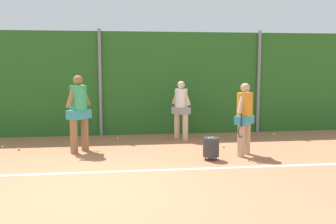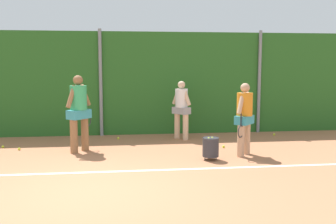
{
  "view_description": "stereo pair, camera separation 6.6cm",
  "coord_description": "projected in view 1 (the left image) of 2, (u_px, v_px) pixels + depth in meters",
  "views": [
    {
      "loc": [
        0.52,
        -6.35,
        2.1
      ],
      "look_at": [
        1.75,
        3.15,
        0.92
      ],
      "focal_mm": 41.31,
      "sensor_mm": 36.0,
      "label": 1
    },
    {
      "loc": [
        0.59,
        -6.36,
        2.1
      ],
      "look_at": [
        1.75,
        3.15,
        0.92
      ],
      "focal_mm": 41.31,
      "sensor_mm": 36.0,
      "label": 2
    }
  ],
  "objects": [
    {
      "name": "tennis_ball_3",
      "position": [
        3.0,
        147.0,
        9.74
      ],
      "size": [
        0.07,
        0.07,
        0.07
      ],
      "primitive_type": "sphere",
      "color": "#CCDB33",
      "rests_on": "ground_plane"
    },
    {
      "name": "ground_plane",
      "position": [
        94.0,
        167.0,
        7.97
      ],
      "size": [
        25.67,
        25.67,
        0.0
      ],
      "primitive_type": "plane",
      "color": "#B2704C"
    },
    {
      "name": "fence_post_center",
      "position": [
        100.0,
        83.0,
        11.28
      ],
      "size": [
        0.1,
        0.1,
        3.12
      ],
      "primitive_type": "cylinder",
      "color": "gray",
      "rests_on": "ground_plane"
    },
    {
      "name": "hedge_fence_backdrop",
      "position": [
        100.0,
        84.0,
        11.45
      ],
      "size": [
        16.69,
        0.25,
        3.06
      ],
      "primitive_type": "cube",
      "color": "#286023",
      "rests_on": "ground_plane"
    },
    {
      "name": "ball_hopper",
      "position": [
        211.0,
        147.0,
        8.53
      ],
      "size": [
        0.36,
        0.36,
        0.51
      ],
      "color": "#2D2D33",
      "rests_on": "ground_plane"
    },
    {
      "name": "court_baseline_paint",
      "position": [
        93.0,
        172.0,
        7.55
      ],
      "size": [
        12.2,
        0.1,
        0.01
      ],
      "primitive_type": "cube",
      "color": "white",
      "rests_on": "ground_plane"
    },
    {
      "name": "tennis_ball_5",
      "position": [
        274.0,
        134.0,
        11.49
      ],
      "size": [
        0.07,
        0.07,
        0.07
      ],
      "primitive_type": "sphere",
      "color": "#CCDB33",
      "rests_on": "ground_plane"
    },
    {
      "name": "player_midcourt",
      "position": [
        79.0,
        109.0,
        9.22
      ],
      "size": [
        0.59,
        0.7,
        1.85
      ],
      "rotation": [
        0.0,
        0.0,
        0.87
      ],
      "color": "#8C603D",
      "rests_on": "ground_plane"
    },
    {
      "name": "tennis_ball_0",
      "position": [
        118.0,
        138.0,
        10.88
      ],
      "size": [
        0.07,
        0.07,
        0.07
      ],
      "primitive_type": "sphere",
      "color": "#CCDB33",
      "rests_on": "ground_plane"
    },
    {
      "name": "player_foreground_near",
      "position": [
        244.0,
        115.0,
        8.89
      ],
      "size": [
        0.54,
        0.64,
        1.68
      ],
      "rotation": [
        0.0,
        0.0,
        3.98
      ],
      "color": "tan",
      "rests_on": "ground_plane"
    },
    {
      "name": "fence_post_right",
      "position": [
        259.0,
        82.0,
        11.89
      ],
      "size": [
        0.1,
        0.1,
        3.12
      ],
      "primitive_type": "cylinder",
      "color": "gray",
      "rests_on": "ground_plane"
    },
    {
      "name": "player_backcourt_far",
      "position": [
        181.0,
        107.0,
        10.84
      ],
      "size": [
        0.52,
        0.56,
        1.64
      ],
      "rotation": [
        0.0,
        0.0,
        2.25
      ],
      "color": "beige",
      "rests_on": "ground_plane"
    },
    {
      "name": "tennis_ball_1",
      "position": [
        19.0,
        149.0,
        9.49
      ],
      "size": [
        0.07,
        0.07,
        0.07
      ],
      "primitive_type": "sphere",
      "color": "#CCDB33",
      "rests_on": "ground_plane"
    },
    {
      "name": "tennis_ball_4",
      "position": [
        224.0,
        147.0,
        9.78
      ],
      "size": [
        0.07,
        0.07,
        0.07
      ],
      "primitive_type": "sphere",
      "color": "#CCDB33",
      "rests_on": "ground_plane"
    }
  ]
}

